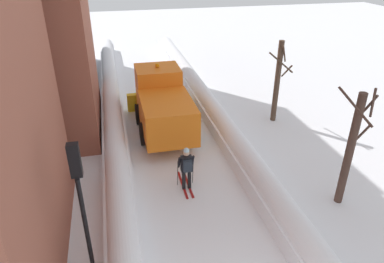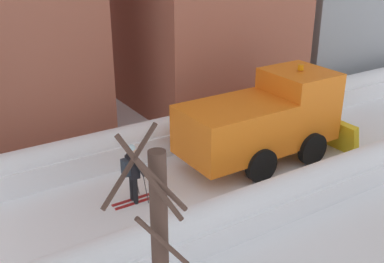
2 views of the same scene
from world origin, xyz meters
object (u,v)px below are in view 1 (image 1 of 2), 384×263
object	(u,v)px
bare_tree_mid	(278,81)
skier	(187,167)
traffic_light_pole	(79,188)
plow_truck	(163,104)
bare_tree_near	(351,148)

from	to	relation	value
bare_tree_mid	skier	bearing A→B (deg)	-140.06
traffic_light_pole	plow_truck	bearing A→B (deg)	67.80
skier	bare_tree_near	xyz separation A→B (m)	(5.26, -2.01, 1.27)
skier	bare_tree_near	world-z (taller)	bare_tree_near
plow_truck	bare_tree_mid	world-z (taller)	bare_tree_mid
bare_tree_near	bare_tree_mid	bearing A→B (deg)	85.16
plow_truck	bare_tree_mid	distance (m)	5.99
traffic_light_pole	bare_tree_mid	distance (m)	12.35
plow_truck	bare_tree_near	size ratio (longest dim) A/B	1.29
plow_truck	bare_tree_mid	xyz separation A→B (m)	(5.94, -0.07, 0.73)
skier	bare_tree_mid	size ratio (longest dim) A/B	0.42
skier	traffic_light_pole	distance (m)	5.09
bare_tree_mid	bare_tree_near	bearing A→B (deg)	-94.84
skier	bare_tree_mid	xyz separation A→B (m)	(5.85, 4.89, 1.21)
traffic_light_pole	bare_tree_mid	bearing A→B (deg)	41.14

